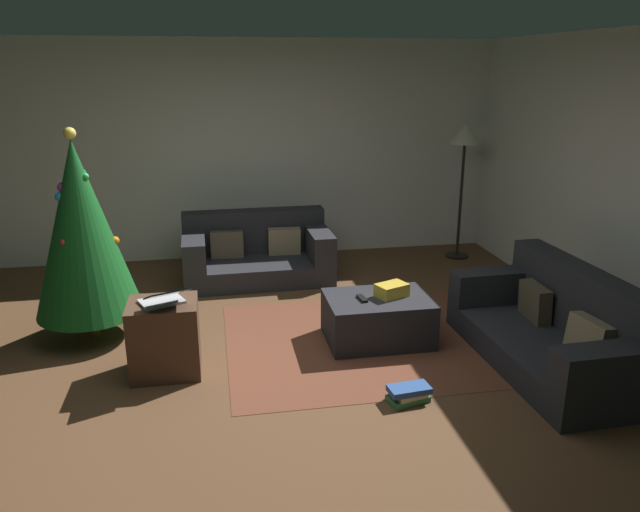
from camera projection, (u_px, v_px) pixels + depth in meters
The scene contains 13 objects.
ground_plane at pixel (272, 370), 4.74m from camera, with size 6.40×6.40×0.00m, color brown.
rear_partition at pixel (243, 151), 7.30m from camera, with size 6.40×0.12×2.60m, color silver.
couch_left at pixel (257, 253), 6.78m from camera, with size 1.63×0.93×0.72m.
couch_right at pixel (558, 329), 4.79m from camera, with size 0.91×1.86×0.76m.
ottoman at pixel (378, 319), 5.21m from camera, with size 0.88×0.64×0.40m, color #26262B.
gift_box at pixel (392, 290), 5.16m from camera, with size 0.26×0.18×0.11m, color gold.
tv_remote at pixel (362, 298), 5.10m from camera, with size 0.05×0.16×0.02m, color black.
christmas_tree at pixel (81, 229), 5.06m from camera, with size 0.89×0.89×1.82m.
side_table at pixel (165, 338), 4.63m from camera, with size 0.52×0.44×0.58m, color #4C3323.
laptop at pixel (164, 299), 4.48m from camera, with size 0.43×0.47×0.18m.
book_stack at pixel (408, 394), 4.29m from camera, with size 0.32×0.24×0.12m.
corner_lamp at pixel (465, 144), 7.16m from camera, with size 0.36×0.36×1.64m.
area_rug at pixel (377, 340), 5.27m from camera, with size 2.60×2.00×0.01m, color brown.
Camera 1 is at (-0.39, -4.25, 2.28)m, focal length 33.91 mm.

